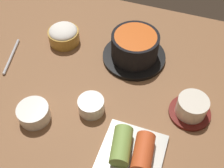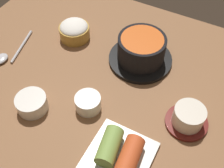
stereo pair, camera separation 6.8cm
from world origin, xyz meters
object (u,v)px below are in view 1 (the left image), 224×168
(kimchi_plate, at_px, (132,151))
(tea_cup_with_saucer, at_px, (191,108))
(banchan_cup_center, at_px, (91,105))
(stone_pot, at_px, (135,48))
(rice_bowl, at_px, (64,34))
(side_bowl_near, at_px, (34,113))

(kimchi_plate, bearing_deg, tea_cup_with_saucer, 56.02)
(banchan_cup_center, height_order, kimchi_plate, kimchi_plate)
(tea_cup_with_saucer, relative_size, kimchi_plate, 0.74)
(stone_pot, height_order, kimchi_plate, stone_pot)
(rice_bowl, distance_m, kimchi_plate, 0.43)
(side_bowl_near, bearing_deg, stone_pot, 58.31)
(kimchi_plate, height_order, side_bowl_near, kimchi_plate)
(stone_pot, xyz_separation_m, kimchi_plate, (0.08, -0.30, -0.02))
(banchan_cup_center, bearing_deg, tea_cup_with_saucer, 16.92)
(tea_cup_with_saucer, xyz_separation_m, side_bowl_near, (-0.36, -0.14, -0.00))
(banchan_cup_center, relative_size, side_bowl_near, 0.84)
(rice_bowl, bearing_deg, side_bowl_near, -79.72)
(rice_bowl, height_order, kimchi_plate, rice_bowl)
(rice_bowl, xyz_separation_m, side_bowl_near, (0.05, -0.28, -0.01))
(tea_cup_with_saucer, bearing_deg, stone_pot, 143.06)
(stone_pot, distance_m, banchan_cup_center, 0.22)
(banchan_cup_center, height_order, side_bowl_near, same)
(rice_bowl, bearing_deg, kimchi_plate, -43.82)
(banchan_cup_center, relative_size, kimchi_plate, 0.47)
(rice_bowl, relative_size, side_bowl_near, 1.20)
(stone_pot, distance_m, side_bowl_near, 0.33)
(stone_pot, xyz_separation_m, banchan_cup_center, (-0.05, -0.21, -0.02))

